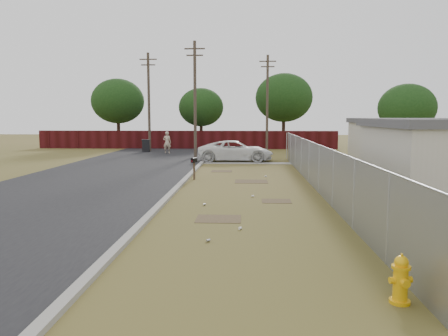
# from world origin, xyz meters

# --- Properties ---
(ground) EXTENTS (120.00, 120.00, 0.00)m
(ground) POSITION_xyz_m (0.00, 0.00, 0.00)
(ground) COLOR brown
(ground) RESTS_ON ground
(street) EXTENTS (15.10, 60.00, 0.12)m
(street) POSITION_xyz_m (-6.76, 8.05, 0.02)
(street) COLOR black
(street) RESTS_ON ground
(chainlink_fence) EXTENTS (0.10, 27.06, 2.02)m
(chainlink_fence) POSITION_xyz_m (3.12, 1.03, 0.80)
(chainlink_fence) COLOR #95979D
(chainlink_fence) RESTS_ON ground
(privacy_fence) EXTENTS (30.00, 0.12, 1.80)m
(privacy_fence) POSITION_xyz_m (-6.00, 25.00, 0.90)
(privacy_fence) COLOR #400D10
(privacy_fence) RESTS_ON ground
(utility_poles) EXTENTS (12.60, 8.24, 9.00)m
(utility_poles) POSITION_xyz_m (-3.67, 20.67, 4.69)
(utility_poles) COLOR #453A2E
(utility_poles) RESTS_ON ground
(houses) EXTENTS (9.30, 17.24, 3.10)m
(houses) POSITION_xyz_m (9.70, 3.13, 1.56)
(houses) COLOR beige
(houses) RESTS_ON ground
(horizon_trees) EXTENTS (33.32, 31.94, 7.78)m
(horizon_trees) POSITION_xyz_m (0.84, 23.56, 4.63)
(horizon_trees) COLOR #312116
(horizon_trees) RESTS_ON ground
(fire_hydrant) EXTENTS (0.40, 0.42, 0.87)m
(fire_hydrant) POSITION_xyz_m (2.70, -11.02, 0.41)
(fire_hydrant) COLOR #EFAF0C
(fire_hydrant) RESTS_ON ground
(mailbox) EXTENTS (0.30, 0.49, 1.13)m
(mailbox) POSITION_xyz_m (-2.60, 3.57, 0.89)
(mailbox) COLOR brown
(mailbox) RESTS_ON ground
(pickup_truck) EXTENTS (5.43, 2.62, 1.49)m
(pickup_truck) POSITION_xyz_m (-0.74, 12.89, 0.75)
(pickup_truck) COLOR white
(pickup_truck) RESTS_ON ground
(pedestrian) EXTENTS (0.73, 0.51, 1.92)m
(pedestrian) POSITION_xyz_m (-6.88, 19.38, 0.96)
(pedestrian) COLOR #C0A98C
(pedestrian) RESTS_ON ground
(trash_bin) EXTENTS (0.86, 0.85, 1.13)m
(trash_bin) POSITION_xyz_m (-9.08, 20.78, 0.58)
(trash_bin) COLOR black
(trash_bin) RESTS_ON ground
(scattered_litter) EXTENTS (2.63, 12.28, 0.07)m
(scattered_litter) POSITION_xyz_m (-0.21, -2.65, 0.04)
(scattered_litter) COLOR silver
(scattered_litter) RESTS_ON ground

